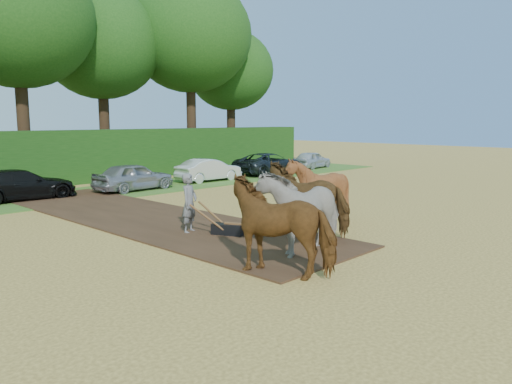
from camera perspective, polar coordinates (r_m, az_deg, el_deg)
ground at (r=12.60m, az=-0.10°, el=-8.25°), size 120.00×120.00×0.00m
earth_strip at (r=18.79m, az=-12.43°, el=-2.84°), size 4.50×17.00×0.05m
grass_verge at (r=24.27m, az=-24.67°, el=-0.95°), size 50.00×5.00×0.03m
plough_team at (r=14.66m, az=5.09°, el=-1.36°), size 7.57×6.64×2.30m
parked_cars at (r=25.10m, az=-19.63°, el=1.19°), size 40.41×3.11×1.48m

